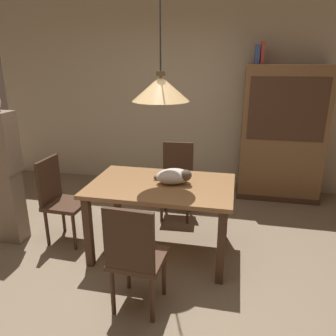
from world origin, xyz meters
The scene contains 12 objects.
ground centered at (0.00, 0.00, 0.00)m, with size 10.00×10.00×0.00m, color #847056.
back_wall centered at (0.00, 2.65, 1.45)m, with size 6.40×0.10×2.90m, color beige.
dining_table centered at (-0.04, 0.58, 0.65)m, with size 1.40×0.90×0.75m.
chair_left_side centered at (-1.17, 0.58, 0.51)m, with size 0.41×0.41×0.93m.
chair_near_front centered at (-0.04, -0.30, 0.51)m, with size 0.42×0.42×0.93m.
chair_far_back centered at (-0.04, 1.46, 0.51)m, with size 0.42×0.42×0.93m.
cat_sleeping centered at (0.08, 0.61, 0.83)m, with size 0.41×0.32×0.16m.
pendant_lamp centered at (-0.04, 0.58, 1.66)m, with size 0.52×0.52×1.30m.
hutch_bookcase centered at (1.27, 2.32, 0.89)m, with size 1.12×0.45×1.85m.
book_blue_wide centered at (0.85, 2.32, 1.97)m, with size 0.06×0.24×0.24m, color #384C93.
book_red_tall centered at (0.91, 2.32, 1.99)m, with size 0.04×0.22×0.28m, color #B73833.
person_standing centered at (-1.71, 0.46, 0.80)m, with size 0.36×0.22×1.60m.
Camera 1 is at (0.64, -2.32, 1.91)m, focal length 34.85 mm.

